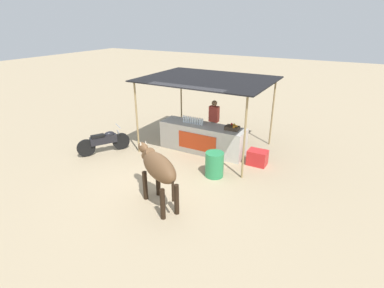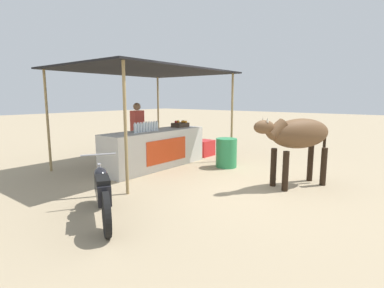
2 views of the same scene
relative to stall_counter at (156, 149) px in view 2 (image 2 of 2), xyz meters
name	(u,v)px [view 2 (image 2 of 2)]	position (x,y,z in m)	size (l,w,h in m)	color
ground_plane	(229,181)	(0.00, -2.20, -0.48)	(60.00, 60.00, 0.00)	tan
stall_counter	(156,149)	(0.00, 0.00, 0.00)	(3.00, 0.82, 0.96)	beige
stall_awning	(146,74)	(0.00, 0.30, 1.91)	(4.20, 3.20, 2.48)	black
water_bottle_row	(146,127)	(-0.35, -0.05, 0.59)	(0.79, 0.07, 0.25)	silver
fruit_crate	(180,124)	(1.06, 0.06, 0.55)	(0.44, 0.32, 0.18)	#3F3326
vendor_behind_counter	(138,132)	(0.07, 0.75, 0.37)	(0.34, 0.22, 1.65)	#383842
cooler_box	(204,148)	(2.01, -0.10, -0.24)	(0.60, 0.44, 0.48)	red
water_barrel	(226,153)	(1.14, -1.44, -0.11)	(0.54, 0.54, 0.75)	#2D8C51
cow	(298,136)	(0.57, -3.44, 0.55)	(1.77, 1.20, 1.44)	brown
motorcycle_parked	(102,191)	(-2.87, -1.76, -0.05)	(1.03, 1.58, 0.90)	black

